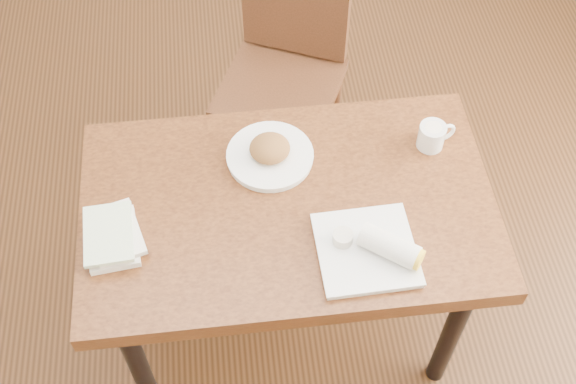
{
  "coord_description": "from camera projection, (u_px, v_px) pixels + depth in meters",
  "views": [
    {
      "loc": [
        -0.13,
        -1.17,
        2.42
      ],
      "look_at": [
        0.0,
        0.0,
        0.8
      ],
      "focal_mm": 45.0,
      "sensor_mm": 36.0,
      "label": 1
    }
  ],
  "objects": [
    {
      "name": "chair_far",
      "position": [
        286.0,
        59.0,
        2.67
      ],
      "size": [
        0.56,
        0.56,
        0.95
      ],
      "color": "#4C2715",
      "rests_on": "ground"
    },
    {
      "name": "coffee_mug",
      "position": [
        433.0,
        135.0,
        2.13
      ],
      "size": [
        0.12,
        0.08,
        0.08
      ],
      "color": "white",
      "rests_on": "table"
    },
    {
      "name": "book_stack",
      "position": [
        112.0,
        236.0,
        1.94
      ],
      "size": [
        0.17,
        0.22,
        0.05
      ],
      "color": "white",
      "rests_on": "table"
    },
    {
      "name": "ground",
      "position": [
        288.0,
        321.0,
        2.65
      ],
      "size": [
        4.0,
        5.0,
        0.01
      ],
      "primitive_type": "cube",
      "color": "#472814",
      "rests_on": "ground"
    },
    {
      "name": "table",
      "position": [
        288.0,
        220.0,
        2.11
      ],
      "size": [
        1.18,
        0.72,
        0.75
      ],
      "color": "brown",
      "rests_on": "ground"
    },
    {
      "name": "plate_scone",
      "position": [
        270.0,
        153.0,
        2.11
      ],
      "size": [
        0.26,
        0.26,
        0.08
      ],
      "color": "white",
      "rests_on": "table"
    },
    {
      "name": "plate_burrito",
      "position": [
        373.0,
        249.0,
        1.92
      ],
      "size": [
        0.28,
        0.27,
        0.09
      ],
      "color": "white",
      "rests_on": "table"
    }
  ]
}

